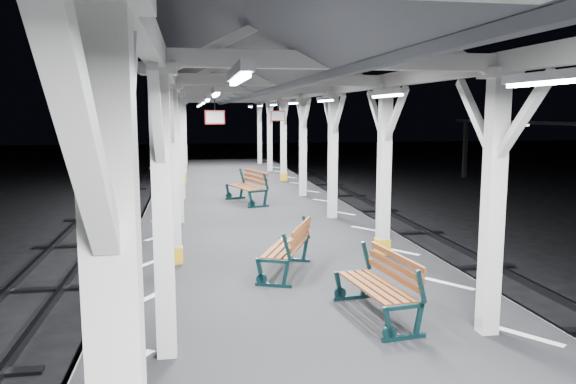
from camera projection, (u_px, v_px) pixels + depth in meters
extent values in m
plane|color=black|center=(302.00, 353.00, 8.93)|extent=(120.00, 120.00, 0.00)
cube|color=black|center=(303.00, 323.00, 8.86)|extent=(6.00, 50.00, 1.00)
cube|color=silver|center=(142.00, 301.00, 8.38)|extent=(1.00, 48.00, 0.01)
cube|color=silver|center=(449.00, 284.00, 9.20)|extent=(1.00, 48.00, 0.01)
cube|color=#2D2D33|center=(3.00, 369.00, 8.17)|extent=(0.08, 60.00, 0.16)
cube|color=#2D2D33|center=(555.00, 329.00, 9.67)|extent=(0.08, 60.00, 0.16)
cube|color=beige|center=(122.00, 123.00, 2.75)|extent=(0.10, 0.99, 0.99)
cube|color=beige|center=(79.00, 129.00, 1.68)|extent=(0.10, 0.99, 0.99)
cube|color=beige|center=(163.00, 220.00, 6.28)|extent=(0.22, 0.22, 3.20)
cube|color=beige|center=(158.00, 69.00, 6.04)|extent=(0.40, 0.40, 0.12)
cube|color=beige|center=(162.00, 116.00, 6.65)|extent=(0.10, 0.99, 0.99)
cube|color=beige|center=(157.00, 117.00, 5.58)|extent=(0.10, 0.99, 0.99)
cube|color=beige|center=(174.00, 179.00, 10.18)|extent=(0.22, 0.22, 3.20)
cube|color=beige|center=(171.00, 86.00, 9.94)|extent=(0.40, 0.40, 0.12)
cube|color=gold|center=(176.00, 255.00, 10.38)|extent=(0.26, 0.26, 0.30)
cube|color=beige|center=(173.00, 115.00, 10.55)|extent=(0.10, 0.99, 0.99)
cube|color=beige|center=(171.00, 115.00, 9.48)|extent=(0.10, 0.99, 0.99)
cube|color=beige|center=(178.00, 160.00, 14.08)|extent=(0.22, 0.22, 3.20)
cube|color=beige|center=(176.00, 93.00, 13.85)|extent=(0.40, 0.40, 0.12)
cube|color=beige|center=(177.00, 114.00, 14.45)|extent=(0.10, 0.99, 0.99)
cube|color=beige|center=(176.00, 114.00, 13.38)|extent=(0.10, 0.99, 0.99)
cube|color=beige|center=(181.00, 150.00, 17.98)|extent=(0.22, 0.22, 3.20)
cube|color=beige|center=(179.00, 97.00, 17.75)|extent=(0.40, 0.40, 0.12)
cube|color=beige|center=(180.00, 113.00, 18.36)|extent=(0.10, 0.99, 0.99)
cube|color=beige|center=(179.00, 113.00, 17.28)|extent=(0.10, 0.99, 0.99)
cube|color=beige|center=(182.00, 143.00, 21.88)|extent=(0.22, 0.22, 3.20)
cube|color=beige|center=(181.00, 100.00, 21.65)|extent=(0.40, 0.40, 0.12)
cube|color=gold|center=(183.00, 179.00, 22.09)|extent=(0.26, 0.26, 0.30)
cube|color=beige|center=(182.00, 113.00, 22.26)|extent=(0.10, 0.99, 0.99)
cube|color=beige|center=(181.00, 113.00, 21.18)|extent=(0.10, 0.99, 0.99)
cube|color=beige|center=(184.00, 138.00, 25.79)|extent=(0.22, 0.22, 3.20)
cube|color=beige|center=(183.00, 102.00, 25.55)|extent=(0.40, 0.40, 0.12)
cube|color=beige|center=(183.00, 113.00, 26.16)|extent=(0.10, 0.99, 0.99)
cube|color=beige|center=(183.00, 113.00, 25.09)|extent=(0.10, 0.99, 0.99)
cube|color=beige|center=(185.00, 135.00, 29.69)|extent=(0.22, 0.22, 3.20)
cube|color=beige|center=(184.00, 103.00, 29.45)|extent=(0.40, 0.40, 0.12)
cube|color=beige|center=(184.00, 113.00, 30.06)|extent=(0.10, 0.99, 0.99)
cube|color=beige|center=(184.00, 113.00, 28.99)|extent=(0.10, 0.99, 0.99)
cube|color=beige|center=(493.00, 210.00, 6.95)|extent=(0.22, 0.22, 3.20)
cube|color=beige|center=(500.00, 73.00, 6.72)|extent=(0.40, 0.40, 0.12)
cube|color=beige|center=(475.00, 116.00, 7.32)|extent=(0.10, 0.99, 0.99)
cube|color=beige|center=(524.00, 116.00, 6.25)|extent=(0.10, 0.99, 0.99)
cube|color=beige|center=(384.00, 174.00, 10.85)|extent=(0.22, 0.22, 3.20)
cube|color=beige|center=(386.00, 87.00, 10.62)|extent=(0.40, 0.40, 0.12)
cube|color=gold|center=(382.00, 246.00, 11.05)|extent=(0.26, 0.26, 0.30)
cube|color=beige|center=(376.00, 114.00, 11.23)|extent=(0.10, 0.99, 0.99)
cube|color=beige|center=(396.00, 115.00, 10.15)|extent=(0.10, 0.99, 0.99)
cube|color=beige|center=(333.00, 158.00, 14.75)|extent=(0.22, 0.22, 3.20)
cube|color=beige|center=(334.00, 94.00, 14.52)|extent=(0.40, 0.40, 0.12)
cube|color=beige|center=(328.00, 114.00, 15.13)|extent=(0.10, 0.99, 0.99)
cube|color=beige|center=(339.00, 114.00, 14.05)|extent=(0.10, 0.99, 0.99)
cube|color=beige|center=(303.00, 148.00, 18.66)|extent=(0.22, 0.22, 3.20)
cube|color=beige|center=(303.00, 98.00, 18.42)|extent=(0.40, 0.40, 0.12)
cube|color=beige|center=(300.00, 113.00, 19.03)|extent=(0.10, 0.99, 0.99)
cube|color=beige|center=(306.00, 113.00, 17.96)|extent=(0.10, 0.99, 0.99)
cube|color=beige|center=(283.00, 142.00, 22.56)|extent=(0.22, 0.22, 3.20)
cube|color=beige|center=(283.00, 100.00, 22.32)|extent=(0.40, 0.40, 0.12)
cube|color=gold|center=(284.00, 177.00, 22.76)|extent=(0.26, 0.26, 0.30)
cube|color=beige|center=(281.00, 113.00, 22.93)|extent=(0.10, 0.99, 0.99)
cube|color=beige|center=(286.00, 113.00, 21.86)|extent=(0.10, 0.99, 0.99)
cube|color=beige|center=(270.00, 137.00, 26.46)|extent=(0.22, 0.22, 3.20)
cube|color=beige|center=(270.00, 102.00, 26.22)|extent=(0.40, 0.40, 0.12)
cube|color=beige|center=(268.00, 113.00, 26.83)|extent=(0.10, 0.99, 0.99)
cube|color=beige|center=(271.00, 113.00, 25.76)|extent=(0.10, 0.99, 0.99)
cube|color=beige|center=(260.00, 134.00, 30.36)|extent=(0.22, 0.22, 3.20)
cube|color=beige|center=(259.00, 103.00, 30.13)|extent=(0.40, 0.40, 0.12)
cube|color=beige|center=(258.00, 113.00, 30.73)|extent=(0.10, 0.99, 0.99)
cube|color=beige|center=(261.00, 113.00, 29.66)|extent=(0.10, 0.99, 0.99)
cube|color=beige|center=(166.00, 71.00, 7.98)|extent=(0.18, 48.00, 0.24)
cube|color=beige|center=(430.00, 74.00, 8.65)|extent=(0.18, 48.00, 0.24)
cube|color=beige|center=(338.00, 60.00, 6.36)|extent=(4.20, 0.14, 0.20)
cube|color=beige|center=(282.00, 80.00, 10.26)|extent=(4.20, 0.14, 0.20)
cube|color=beige|center=(257.00, 89.00, 14.16)|extent=(4.20, 0.14, 0.20)
cube|color=beige|center=(242.00, 94.00, 18.07)|extent=(4.20, 0.14, 0.20)
cube|color=beige|center=(233.00, 97.00, 21.97)|extent=(4.20, 0.14, 0.20)
cube|color=beige|center=(227.00, 99.00, 25.87)|extent=(4.20, 0.14, 0.20)
cube|color=beige|center=(222.00, 101.00, 29.77)|extent=(4.20, 0.14, 0.20)
cube|color=beige|center=(304.00, 8.00, 8.18)|extent=(0.16, 48.00, 0.20)
cube|color=#4B4E52|center=(215.00, 33.00, 8.02)|extent=(2.80, 49.00, 1.45)
cube|color=#4B4E52|center=(388.00, 37.00, 8.45)|extent=(2.80, 49.00, 1.45)
cube|color=silver|center=(239.00, 72.00, 4.23)|extent=(0.10, 1.35, 0.08)
cube|color=white|center=(239.00, 79.00, 4.24)|extent=(0.05, 1.25, 0.05)
cube|color=silver|center=(216.00, 91.00, 8.13)|extent=(0.10, 1.35, 0.08)
cube|color=white|center=(216.00, 95.00, 8.14)|extent=(0.05, 1.25, 0.05)
cube|color=silver|center=(207.00, 98.00, 12.03)|extent=(0.10, 1.35, 0.08)
cube|color=white|center=(207.00, 100.00, 12.04)|extent=(0.05, 1.25, 0.05)
cube|color=silver|center=(203.00, 101.00, 15.94)|extent=(0.10, 1.35, 0.08)
cube|color=white|center=(203.00, 103.00, 15.94)|extent=(0.05, 1.25, 0.05)
cube|color=silver|center=(201.00, 103.00, 19.84)|extent=(0.10, 1.35, 0.08)
cube|color=white|center=(201.00, 105.00, 19.85)|extent=(0.05, 1.25, 0.05)
cube|color=silver|center=(199.00, 105.00, 23.74)|extent=(0.10, 1.35, 0.08)
cube|color=white|center=(199.00, 106.00, 23.75)|extent=(0.05, 1.25, 0.05)
cube|color=silver|center=(198.00, 106.00, 27.64)|extent=(0.10, 1.35, 0.08)
cube|color=white|center=(198.00, 107.00, 27.65)|extent=(0.05, 1.25, 0.05)
cube|color=silver|center=(551.00, 76.00, 4.67)|extent=(0.10, 1.35, 0.08)
cube|color=white|center=(550.00, 82.00, 4.68)|extent=(0.05, 1.25, 0.05)
cube|color=silver|center=(387.00, 92.00, 8.57)|extent=(0.10, 1.35, 0.08)
cube|color=white|center=(387.00, 95.00, 8.58)|extent=(0.05, 1.25, 0.05)
cube|color=silver|center=(325.00, 98.00, 12.47)|extent=(0.10, 1.35, 0.08)
cube|color=white|center=(325.00, 101.00, 12.48)|extent=(0.05, 1.25, 0.05)
cube|color=silver|center=(293.00, 101.00, 16.37)|extent=(0.10, 1.35, 0.08)
cube|color=white|center=(293.00, 103.00, 16.38)|extent=(0.05, 1.25, 0.05)
cube|color=silver|center=(273.00, 103.00, 20.28)|extent=(0.10, 1.35, 0.08)
cube|color=white|center=(273.00, 105.00, 20.28)|extent=(0.05, 1.25, 0.05)
cube|color=silver|center=(260.00, 105.00, 24.18)|extent=(0.10, 1.35, 0.08)
cube|color=white|center=(260.00, 106.00, 24.19)|extent=(0.05, 1.25, 0.05)
cube|color=silver|center=(250.00, 106.00, 28.08)|extent=(0.10, 1.35, 0.08)
cube|color=white|center=(250.00, 107.00, 28.09)|extent=(0.05, 1.25, 0.05)
cylinder|color=black|center=(215.00, 103.00, 14.02)|extent=(0.02, 0.02, 0.36)
cube|color=red|center=(215.00, 117.00, 14.07)|extent=(0.50, 0.03, 0.35)
cube|color=white|center=(215.00, 117.00, 14.07)|extent=(0.44, 0.04, 0.29)
cylinder|color=black|center=(278.00, 105.00, 19.10)|extent=(0.02, 0.02, 0.36)
cube|color=red|center=(278.00, 116.00, 19.15)|extent=(0.50, 0.03, 0.35)
cube|color=white|center=(278.00, 116.00, 19.15)|extent=(0.44, 0.05, 0.29)
cube|color=black|center=(465.00, 149.00, 32.52)|extent=(0.20, 0.20, 3.30)
sphere|color=silver|center=(527.00, 124.00, 26.44)|extent=(0.20, 0.20, 0.20)
sphere|color=silver|center=(466.00, 122.00, 32.29)|extent=(0.20, 0.20, 0.20)
cube|color=#0D292C|center=(404.00, 338.00, 6.94)|extent=(0.60, 0.13, 0.06)
cube|color=#0D292C|center=(388.00, 324.00, 6.85)|extent=(0.16, 0.07, 0.46)
cube|color=#0D292C|center=(418.00, 321.00, 6.97)|extent=(0.14, 0.07, 0.46)
cube|color=#0D292C|center=(421.00, 287.00, 6.92)|extent=(0.17, 0.07, 0.43)
cube|color=#0D292C|center=(352.00, 298.00, 8.44)|extent=(0.60, 0.13, 0.06)
cube|color=#0D292C|center=(339.00, 286.00, 8.35)|extent=(0.16, 0.07, 0.46)
cube|color=#0D292C|center=(364.00, 284.00, 8.47)|extent=(0.14, 0.07, 0.46)
cube|color=#0D292C|center=(366.00, 255.00, 8.42)|extent=(0.17, 0.07, 0.43)
cube|color=brown|center=(363.00, 288.00, 7.58)|extent=(0.28, 1.51, 0.03)
cube|color=brown|center=(371.00, 287.00, 7.61)|extent=(0.28, 1.51, 0.03)
cube|color=brown|center=(380.00, 286.00, 7.65)|extent=(0.28, 1.51, 0.03)
cube|color=brown|center=(389.00, 285.00, 7.69)|extent=(0.28, 1.51, 0.03)
cube|color=brown|center=(393.00, 275.00, 7.69)|extent=(0.24, 1.50, 0.09)
cube|color=brown|center=(395.00, 266.00, 7.68)|extent=(0.24, 1.50, 0.09)
cube|color=brown|center=(397.00, 256.00, 7.66)|extent=(0.24, 1.50, 0.09)
cube|color=#0D292C|center=(274.00, 285.00, 9.04)|extent=(0.58, 0.29, 0.06)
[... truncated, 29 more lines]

